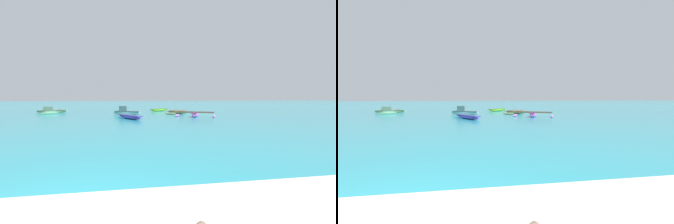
% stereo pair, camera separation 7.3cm
% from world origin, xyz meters
% --- Properties ---
extents(moored_boat_0, '(3.04, 1.70, 0.98)m').
position_xyz_m(moored_boat_0, '(0.91, 20.56, 0.34)').
color(moored_boat_0, '#8FC9C8').
rests_on(moored_boat_0, ground_plane).
extents(moored_boat_1, '(3.50, 4.33, 0.78)m').
position_xyz_m(moored_boat_1, '(-7.94, 25.53, 0.26)').
color(moored_boat_1, '#85C292').
rests_on(moored_boat_1, ground_plane).
extents(moored_boat_2, '(2.86, 2.57, 0.33)m').
position_xyz_m(moored_boat_2, '(5.25, 26.99, 0.19)').
color(moored_boat_2, '#7ACF29').
rests_on(moored_boat_2, ground_plane).
extents(moored_boat_3, '(2.29, 3.43, 0.33)m').
position_xyz_m(moored_boat_3, '(1.24, 16.53, 0.19)').
color(moored_boat_3, '#5A57E9').
rests_on(moored_boat_3, ground_plane).
extents(moored_boat_4, '(4.10, 3.07, 0.48)m').
position_xyz_m(moored_boat_4, '(7.51, 17.63, 0.22)').
color(moored_boat_4, '#DF63DC').
rests_on(moored_boat_4, ground_plane).
extents(moored_boat_5, '(3.20, 3.56, 0.39)m').
position_xyz_m(moored_boat_5, '(6.64, 22.06, 0.19)').
color(moored_boat_5, tan).
rests_on(moored_boat_5, ground_plane).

